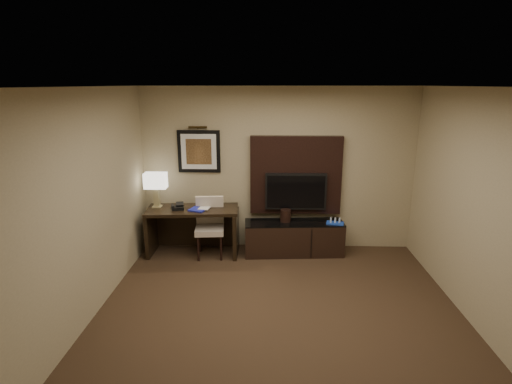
{
  "coord_description": "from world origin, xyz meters",
  "views": [
    {
      "loc": [
        -0.14,
        -4.01,
        2.73
      ],
      "look_at": [
        -0.34,
        1.8,
        1.15
      ],
      "focal_mm": 28.0,
      "sensor_mm": 36.0,
      "label": 1
    }
  ],
  "objects_px": {
    "credenza": "(294,238)",
    "desk_phone": "(178,207)",
    "desk": "(193,231)",
    "tv": "(296,191)",
    "table_lamp": "(156,190)",
    "desk_chair": "(210,229)",
    "ice_bucket": "(285,216)",
    "minibar_tray": "(335,221)"
  },
  "relations": [
    {
      "from": "desk",
      "to": "minibar_tray",
      "type": "xyz_separation_m",
      "value": [
        2.3,
        -0.0,
        0.21
      ]
    },
    {
      "from": "tv",
      "to": "desk_phone",
      "type": "xyz_separation_m",
      "value": [
        -1.9,
        -0.29,
        -0.19
      ]
    },
    {
      "from": "desk_chair",
      "to": "desk_phone",
      "type": "bearing_deg",
      "value": 169.9
    },
    {
      "from": "desk_phone",
      "to": "tv",
      "type": "bearing_deg",
      "value": -5.36
    },
    {
      "from": "desk_chair",
      "to": "ice_bucket",
      "type": "distance_m",
      "value": 1.25
    },
    {
      "from": "credenza",
      "to": "desk_chair",
      "type": "height_order",
      "value": "desk_chair"
    },
    {
      "from": "tv",
      "to": "minibar_tray",
      "type": "height_order",
      "value": "tv"
    },
    {
      "from": "desk",
      "to": "desk_phone",
      "type": "height_order",
      "value": "desk_phone"
    },
    {
      "from": "credenza",
      "to": "desk_chair",
      "type": "distance_m",
      "value": 1.39
    },
    {
      "from": "tv",
      "to": "table_lamp",
      "type": "xyz_separation_m",
      "value": [
        -2.26,
        -0.18,
        0.05
      ]
    },
    {
      "from": "desk",
      "to": "desk_chair",
      "type": "bearing_deg",
      "value": -22.64
    },
    {
      "from": "credenza",
      "to": "table_lamp",
      "type": "distance_m",
      "value": 2.38
    },
    {
      "from": "desk",
      "to": "tv",
      "type": "relative_size",
      "value": 1.46
    },
    {
      "from": "tv",
      "to": "ice_bucket",
      "type": "xyz_separation_m",
      "value": [
        -0.17,
        -0.16,
        -0.37
      ]
    },
    {
      "from": "credenza",
      "to": "desk_phone",
      "type": "xyz_separation_m",
      "value": [
        -1.88,
        -0.1,
        0.55
      ]
    },
    {
      "from": "tv",
      "to": "table_lamp",
      "type": "distance_m",
      "value": 2.27
    },
    {
      "from": "desk",
      "to": "tv",
      "type": "height_order",
      "value": "tv"
    },
    {
      "from": "table_lamp",
      "to": "desk_phone",
      "type": "xyz_separation_m",
      "value": [
        0.36,
        -0.11,
        -0.24
      ]
    },
    {
      "from": "credenza",
      "to": "minibar_tray",
      "type": "height_order",
      "value": "minibar_tray"
    },
    {
      "from": "desk_phone",
      "to": "ice_bucket",
      "type": "xyz_separation_m",
      "value": [
        1.73,
        0.13,
        -0.18
      ]
    },
    {
      "from": "table_lamp",
      "to": "ice_bucket",
      "type": "xyz_separation_m",
      "value": [
        2.1,
        0.02,
        -0.42
      ]
    },
    {
      "from": "desk_phone",
      "to": "credenza",
      "type": "bearing_deg",
      "value": -10.99
    },
    {
      "from": "credenza",
      "to": "desk_phone",
      "type": "height_order",
      "value": "desk_phone"
    },
    {
      "from": "table_lamp",
      "to": "ice_bucket",
      "type": "relative_size",
      "value": 2.94
    },
    {
      "from": "table_lamp",
      "to": "tv",
      "type": "bearing_deg",
      "value": 4.51
    },
    {
      "from": "desk_chair",
      "to": "table_lamp",
      "type": "relative_size",
      "value": 1.61
    },
    {
      "from": "desk_chair",
      "to": "table_lamp",
      "type": "bearing_deg",
      "value": 164.45
    },
    {
      "from": "table_lamp",
      "to": "ice_bucket",
      "type": "height_order",
      "value": "table_lamp"
    },
    {
      "from": "tv",
      "to": "table_lamp",
      "type": "relative_size",
      "value": 1.71
    },
    {
      "from": "desk",
      "to": "desk_phone",
      "type": "bearing_deg",
      "value": -170.87
    },
    {
      "from": "credenza",
      "to": "ice_bucket",
      "type": "xyz_separation_m",
      "value": [
        -0.14,
        0.03,
        0.38
      ]
    },
    {
      "from": "desk_phone",
      "to": "ice_bucket",
      "type": "distance_m",
      "value": 1.75
    },
    {
      "from": "credenza",
      "to": "desk_phone",
      "type": "bearing_deg",
      "value": 179.16
    },
    {
      "from": "ice_bucket",
      "to": "desk_phone",
      "type": "bearing_deg",
      "value": -175.56
    },
    {
      "from": "desk",
      "to": "desk_chair",
      "type": "distance_m",
      "value": 0.31
    },
    {
      "from": "ice_bucket",
      "to": "minibar_tray",
      "type": "xyz_separation_m",
      "value": [
        0.8,
        -0.08,
        -0.05
      ]
    },
    {
      "from": "tv",
      "to": "ice_bucket",
      "type": "height_order",
      "value": "tv"
    },
    {
      "from": "desk_chair",
      "to": "ice_bucket",
      "type": "bearing_deg",
      "value": 2.87
    },
    {
      "from": "desk_phone",
      "to": "minibar_tray",
      "type": "relative_size",
      "value": 0.7
    },
    {
      "from": "desk",
      "to": "credenza",
      "type": "xyz_separation_m",
      "value": [
        1.65,
        0.05,
        -0.12
      ]
    },
    {
      "from": "credenza",
      "to": "tv",
      "type": "bearing_deg",
      "value": 78.91
    },
    {
      "from": "desk",
      "to": "desk_chair",
      "type": "xyz_separation_m",
      "value": [
        0.28,
        -0.1,
        0.08
      ]
    }
  ]
}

